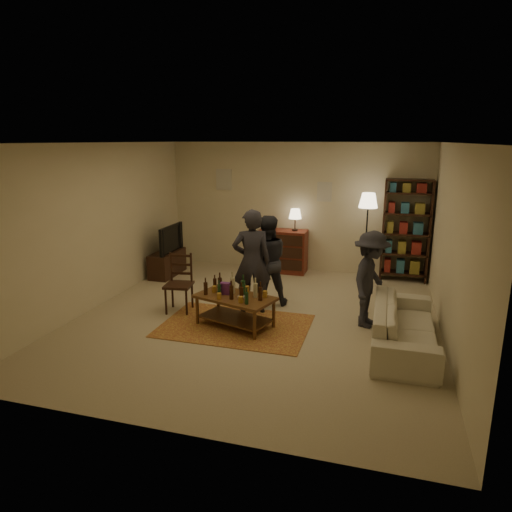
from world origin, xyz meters
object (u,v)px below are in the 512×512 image
at_px(coffee_table, 235,300).
at_px(sofa, 404,326).
at_px(dining_chair, 180,280).
at_px(person_right, 266,261).
at_px(bookshelf, 406,230).
at_px(person_by_sofa, 370,279).
at_px(tv_stand, 167,257).
at_px(floor_lamp, 368,207).
at_px(person_left, 252,262).
at_px(dresser, 283,250).

xyz_separation_m(coffee_table, sofa, (2.43, -0.03, -0.11)).
height_order(dining_chair, person_right, person_right).
xyz_separation_m(bookshelf, sofa, (-0.05, -3.18, -0.73)).
xyz_separation_m(dining_chair, person_right, (1.29, 0.68, 0.26)).
bearing_deg(sofa, coffee_table, 89.21).
height_order(dining_chair, person_by_sofa, person_by_sofa).
distance_m(tv_stand, person_by_sofa, 4.45).
bearing_deg(coffee_table, floor_lamp, 58.43).
distance_m(floor_lamp, person_left, 2.85).
distance_m(coffee_table, bookshelf, 4.05).
height_order(bookshelf, sofa, bookshelf).
relative_size(floor_lamp, person_by_sofa, 1.21).
relative_size(bookshelf, person_left, 1.19).
relative_size(tv_stand, floor_lamp, 0.60).
bearing_deg(floor_lamp, person_right, -130.88).
relative_size(dresser, person_left, 0.80).
xyz_separation_m(dresser, sofa, (2.39, -3.11, -0.17)).
bearing_deg(person_left, bookshelf, -154.81).
height_order(coffee_table, person_left, person_left).
bearing_deg(coffee_table, tv_stand, 135.58).
relative_size(dresser, sofa, 0.65).
bearing_deg(person_right, sofa, 130.95).
distance_m(dresser, person_left, 2.48).
distance_m(tv_stand, bookshelf, 4.84).
bearing_deg(tv_stand, person_by_sofa, -20.92).
relative_size(coffee_table, floor_lamp, 0.74).
bearing_deg(bookshelf, floor_lamp, -157.41).
bearing_deg(dining_chair, person_left, 3.43).
height_order(dresser, person_left, person_left).
xyz_separation_m(dresser, bookshelf, (2.44, 0.07, 0.56)).
height_order(coffee_table, floor_lamp, floor_lamp).
bearing_deg(tv_stand, person_left, -33.91).
bearing_deg(floor_lamp, coffee_table, -121.57).
bearing_deg(bookshelf, sofa, -90.82).
xyz_separation_m(tv_stand, person_by_sofa, (4.14, -1.58, 0.34)).
bearing_deg(person_right, person_by_sofa, 141.58).
height_order(coffee_table, bookshelf, bookshelf).
distance_m(coffee_table, dining_chair, 1.15).
bearing_deg(coffee_table, person_right, 78.93).
height_order(dresser, person_by_sofa, person_by_sofa).
xyz_separation_m(tv_stand, sofa, (4.64, -2.20, -0.08)).
distance_m(dresser, person_by_sofa, 3.14).
xyz_separation_m(tv_stand, person_left, (2.29, -1.54, 0.47)).
distance_m(dining_chair, sofa, 3.55).
bearing_deg(dresser, person_right, -85.28).
distance_m(sofa, person_right, 2.53).
relative_size(dresser, floor_lamp, 0.77).
relative_size(dining_chair, person_by_sofa, 0.67).
bearing_deg(sofa, person_by_sofa, 39.08).
bearing_deg(dining_chair, dresser, 59.09).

